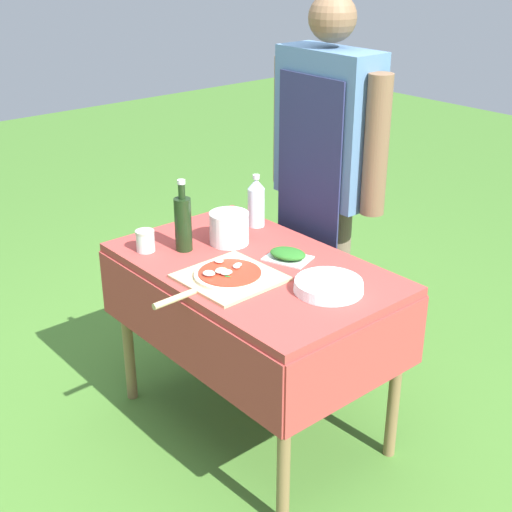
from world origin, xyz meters
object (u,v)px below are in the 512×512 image
(person_cook, at_px, (326,164))
(mixing_tub, at_px, (229,228))
(pizza_on_peel, at_px, (227,276))
(plate_stack, at_px, (329,286))
(prep_table, at_px, (253,288))
(sauce_jar, at_px, (145,242))
(oil_bottle, at_px, (183,223))
(herb_container, at_px, (288,254))
(water_bottle, at_px, (256,202))

(person_cook, distance_m, mixing_tub, 0.53)
(pizza_on_peel, height_order, plate_stack, pizza_on_peel)
(prep_table, relative_size, sauce_jar, 13.11)
(plate_stack, bearing_deg, pizza_on_peel, -144.16)
(prep_table, bearing_deg, oil_bottle, -156.71)
(herb_container, xyz_separation_m, mixing_tub, (-0.28, -0.07, 0.05))
(prep_table, height_order, oil_bottle, oil_bottle)
(oil_bottle, xyz_separation_m, herb_container, (0.34, 0.26, -0.10))
(oil_bottle, bearing_deg, person_cook, 79.50)
(herb_container, bearing_deg, oil_bottle, -143.03)
(oil_bottle, relative_size, mixing_tub, 1.82)
(person_cook, distance_m, water_bottle, 0.35)
(prep_table, xyz_separation_m, water_bottle, (-0.30, 0.27, 0.21))
(person_cook, bearing_deg, plate_stack, 136.38)
(herb_container, height_order, mixing_tub, mixing_tub)
(sauce_jar, bearing_deg, plate_stack, 22.87)
(pizza_on_peel, bearing_deg, sauce_jar, -170.03)
(pizza_on_peel, xyz_separation_m, plate_stack, (0.31, 0.22, 0.01))
(water_bottle, distance_m, plate_stack, 0.69)
(mixing_tub, xyz_separation_m, plate_stack, (0.57, -0.00, -0.05))
(person_cook, xyz_separation_m, water_bottle, (-0.14, -0.28, -0.15))
(pizza_on_peel, xyz_separation_m, water_bottle, (-0.34, 0.43, 0.10))
(oil_bottle, xyz_separation_m, mixing_tub, (0.06, 0.18, -0.05))
(pizza_on_peel, xyz_separation_m, mixing_tub, (-0.27, 0.22, 0.05))
(oil_bottle, relative_size, sauce_jar, 3.38)
(person_cook, bearing_deg, pizza_on_peel, 106.50)
(pizza_on_peel, relative_size, oil_bottle, 1.72)
(pizza_on_peel, xyz_separation_m, oil_bottle, (-0.33, 0.04, 0.10))
(herb_container, bearing_deg, sauce_jar, -138.57)
(plate_stack, relative_size, sauce_jar, 2.88)
(oil_bottle, relative_size, plate_stack, 1.17)
(pizza_on_peel, relative_size, plate_stack, 2.03)
(herb_container, bearing_deg, water_bottle, 158.81)
(person_cook, xyz_separation_m, plate_stack, (0.51, -0.50, -0.24))
(water_bottle, distance_m, mixing_tub, 0.23)
(person_cook, height_order, mixing_tub, person_cook)
(prep_table, height_order, plate_stack, plate_stack)
(plate_stack, bearing_deg, person_cook, 135.90)
(person_cook, height_order, sauce_jar, person_cook)
(pizza_on_peel, height_order, mixing_tub, mixing_tub)
(person_cook, relative_size, pizza_on_peel, 3.37)
(pizza_on_peel, distance_m, herb_container, 0.30)
(plate_stack, bearing_deg, herb_container, 165.83)
(water_bottle, xyz_separation_m, mixing_tub, (0.07, -0.21, -0.04))
(herb_container, height_order, sauce_jar, sauce_jar)
(oil_bottle, xyz_separation_m, sauce_jar, (-0.09, -0.12, -0.08))
(oil_bottle, distance_m, mixing_tub, 0.20)
(prep_table, relative_size, pizza_on_peel, 2.25)
(prep_table, relative_size, person_cook, 0.67)
(plate_stack, bearing_deg, oil_bottle, -164.02)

